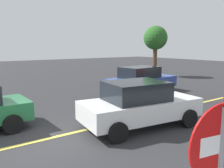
# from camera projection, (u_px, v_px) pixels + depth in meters

# --- Properties ---
(ground_plane) EXTENTS (80.00, 80.00, 0.00)m
(ground_plane) POSITION_uv_depth(u_px,v_px,m) (36.00, 142.00, 6.98)
(ground_plane) COLOR #2D2D30
(lane_marking_centre) EXTENTS (28.00, 0.16, 0.01)m
(lane_marking_centre) POSITION_uv_depth(u_px,v_px,m) (116.00, 123.00, 8.69)
(lane_marking_centre) COLOR #E0D14C
(car_white_approaching) EXTENTS (4.41, 2.43, 1.62)m
(car_white_approaching) POSITION_uv_depth(u_px,v_px,m) (139.00, 104.00, 8.21)
(car_white_approaching) COLOR white
(car_white_approaching) RESTS_ON ground_plane
(car_blue_near_curb) EXTENTS (4.68, 2.26, 1.61)m
(car_blue_near_curb) POSITION_uv_depth(u_px,v_px,m) (141.00, 80.00, 14.03)
(car_blue_near_curb) COLOR #2D479E
(car_blue_near_curb) RESTS_ON ground_plane
(tree_left_verge) EXTENTS (2.17, 2.17, 4.63)m
(tree_left_verge) POSITION_uv_depth(u_px,v_px,m) (155.00, 39.00, 21.26)
(tree_left_verge) COLOR #513823
(tree_left_verge) RESTS_ON ground_plane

